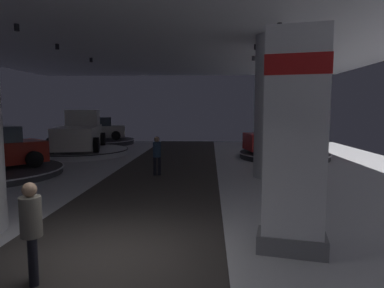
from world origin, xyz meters
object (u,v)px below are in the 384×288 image
(display_platform_deep_right, at_px, (276,143))
(display_car_far_right, at_px, (284,139))
(display_platform_deep_left, at_px, (97,141))
(brand_sign_pylon, at_px, (295,139))
(visitor_walking_near, at_px, (31,227))
(pickup_truck_far_left, at_px, (80,133))
(column_right, at_px, (273,108))
(display_platform_far_right, at_px, (284,155))
(display_car_deep_right, at_px, (276,131))
(display_platform_far_left, at_px, (80,152))
(visitor_walking_far, at_px, (157,153))
(display_car_deep_left, at_px, (97,129))

(display_platform_deep_right, relative_size, display_car_far_right, 1.13)
(display_platform_deep_left, bearing_deg, display_car_far_right, -27.76)
(brand_sign_pylon, relative_size, visitor_walking_near, 2.60)
(display_car_far_right, height_order, pickup_truck_far_left, pickup_truck_far_left)
(column_right, distance_m, display_platform_far_right, 6.00)
(brand_sign_pylon, height_order, pickup_truck_far_left, brand_sign_pylon)
(display_platform_far_right, distance_m, visitor_walking_near, 15.15)
(display_car_deep_right, relative_size, display_platform_far_right, 0.92)
(pickup_truck_far_left, bearing_deg, display_car_deep_right, 23.30)
(display_platform_far_left, bearing_deg, display_car_far_right, -3.57)
(display_platform_deep_right, height_order, display_car_far_right, display_car_far_right)
(display_car_deep_right, xyz_separation_m, display_platform_far_left, (-12.69, -5.81, -0.92))
(display_car_deep_right, bearing_deg, visitor_walking_near, -110.93)
(display_platform_deep_right, bearing_deg, display_car_far_right, -97.94)
(visitor_walking_near, xyz_separation_m, visitor_walking_far, (0.56, 8.43, 0.00))
(display_platform_far_right, relative_size, visitor_walking_near, 3.11)
(display_car_deep_left, bearing_deg, display_platform_deep_right, -0.84)
(display_car_deep_right, xyz_separation_m, display_platform_deep_left, (-13.75, 0.22, -0.90))
(brand_sign_pylon, relative_size, display_car_deep_right, 0.91)
(column_right, relative_size, visitor_walking_far, 3.46)
(brand_sign_pylon, distance_m, visitor_walking_near, 4.64)
(display_car_deep_right, height_order, display_car_far_right, display_car_deep_right)
(display_platform_deep_left, xyz_separation_m, visitor_walking_near, (6.08, -20.27, 0.70))
(visitor_walking_near, relative_size, visitor_walking_far, 1.00)
(visitor_walking_near, bearing_deg, display_car_far_right, 63.39)
(visitor_walking_near, bearing_deg, pickup_truck_far_left, 109.26)
(display_platform_far_left, bearing_deg, pickup_truck_far_left, 102.80)
(display_platform_deep_left, bearing_deg, column_right, -46.71)
(brand_sign_pylon, bearing_deg, display_car_deep_left, 118.57)
(display_platform_deep_right, xyz_separation_m, display_platform_far_right, (-0.89, -6.56, -0.01))
(display_platform_deep_right, relative_size, display_platform_far_left, 0.89)
(display_platform_deep_left, relative_size, display_platform_far_right, 1.17)
(display_platform_deep_left, bearing_deg, visitor_walking_near, -73.32)
(brand_sign_pylon, height_order, visitor_walking_far, brand_sign_pylon)
(brand_sign_pylon, relative_size, display_platform_far_left, 0.73)
(column_right, distance_m, brand_sign_pylon, 7.07)
(brand_sign_pylon, height_order, display_car_deep_right, brand_sign_pylon)
(display_platform_deep_left, relative_size, display_car_deep_left, 1.27)
(display_platform_deep_left, distance_m, display_platform_far_left, 6.12)
(brand_sign_pylon, distance_m, visitor_walking_far, 8.07)
(brand_sign_pylon, bearing_deg, display_car_far_right, 78.32)
(column_right, height_order, visitor_walking_far, column_right)
(display_platform_deep_left, distance_m, visitor_walking_far, 13.59)
(column_right, distance_m, visitor_walking_far, 4.95)
(display_platform_far_left, bearing_deg, display_car_deep_left, 99.68)
(display_platform_far_left, bearing_deg, display_platform_deep_right, 24.67)
(display_platform_far_right, xyz_separation_m, visitor_walking_far, (-6.24, -5.09, 0.73))
(display_platform_deep_left, height_order, display_car_far_right, display_car_far_right)
(brand_sign_pylon, height_order, display_car_far_right, brand_sign_pylon)
(display_car_deep_left, bearing_deg, display_car_far_right, -27.85)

